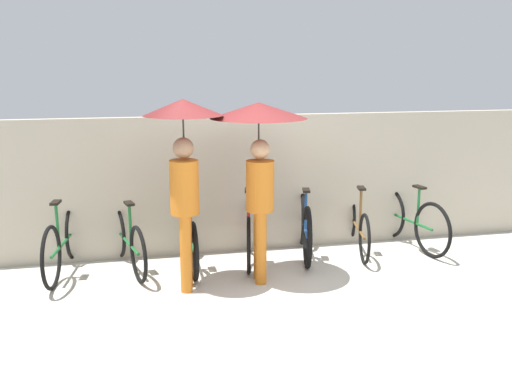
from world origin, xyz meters
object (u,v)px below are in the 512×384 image
object	(u,v)px
parked_bicycle_6	(409,219)
pedestrian_center	(259,138)
parked_bicycle_2	(190,237)
parked_bicycle_0	(63,242)
pedestrian_leading	(184,148)
parked_bicycle_5	(357,225)
parked_bicycle_4	(304,225)
parked_bicycle_3	(248,232)
parked_bicycle_1	(127,240)

from	to	relation	value
parked_bicycle_6	pedestrian_center	size ratio (longest dim) A/B	0.83
parked_bicycle_2	pedestrian_center	distance (m)	1.63
parked_bicycle_0	pedestrian_leading	bearing A→B (deg)	-110.25
parked_bicycle_6	pedestrian_center	xyz separation A→B (m)	(-2.30, -0.71, 1.28)
parked_bicycle_2	parked_bicycle_5	xyz separation A→B (m)	(2.29, 0.10, -0.01)
parked_bicycle_2	pedestrian_leading	world-z (taller)	pedestrian_leading
parked_bicycle_0	parked_bicycle_4	xyz separation A→B (m)	(3.05, -0.01, 0.02)
parked_bicycle_3	pedestrian_leading	xyz separation A→B (m)	(-0.87, -0.74, 1.23)
parked_bicycle_1	pedestrian_center	bearing A→B (deg)	-127.30
parked_bicycle_4	pedestrian_center	xyz separation A→B (m)	(-0.78, -0.69, 1.27)
parked_bicycle_3	parked_bicycle_6	distance (m)	2.29
parked_bicycle_3	parked_bicycle_4	size ratio (longest dim) A/B	0.96
parked_bicycle_1	pedestrian_leading	size ratio (longest dim) A/B	0.78
parked_bicycle_3	parked_bicycle_6	bearing A→B (deg)	-77.30
pedestrian_center	parked_bicycle_5	bearing A→B (deg)	31.53
parked_bicycle_0	parked_bicycle_1	size ratio (longest dim) A/B	1.06
parked_bicycle_1	parked_bicycle_2	xyz separation A→B (m)	(0.77, -0.04, 0.01)
parked_bicycle_1	parked_bicycle_5	size ratio (longest dim) A/B	0.98
parked_bicycle_1	parked_bicycle_3	world-z (taller)	parked_bicycle_3
parked_bicycle_0	parked_bicycle_5	xyz separation A→B (m)	(3.82, 0.03, -0.03)
parked_bicycle_2	parked_bicycle_5	size ratio (longest dim) A/B	1.02
parked_bicycle_1	pedestrian_center	xyz separation A→B (m)	(1.52, -0.67, 1.31)
parked_bicycle_3	parked_bicycle_6	world-z (taller)	parked_bicycle_3
parked_bicycle_1	parked_bicycle_5	xyz separation A→B (m)	(3.06, 0.06, -0.01)
parked_bicycle_4	pedestrian_leading	distance (m)	2.17
parked_bicycle_0	parked_bicycle_2	world-z (taller)	parked_bicycle_0
parked_bicycle_5	parked_bicycle_6	world-z (taller)	parked_bicycle_6
parked_bicycle_1	pedestrian_center	distance (m)	2.11
parked_bicycle_0	parked_bicycle_1	world-z (taller)	parked_bicycle_1
parked_bicycle_0	parked_bicycle_3	size ratio (longest dim) A/B	1.08
parked_bicycle_0	parked_bicycle_2	bearing A→B (deg)	-84.08
parked_bicycle_1	pedestrian_center	size ratio (longest dim) A/B	0.80
parked_bicycle_6	parked_bicycle_3	bearing A→B (deg)	82.28
parked_bicycle_2	pedestrian_center	bearing A→B (deg)	-129.32
parked_bicycle_6	pedestrian_center	bearing A→B (deg)	98.41
parked_bicycle_0	parked_bicycle_5	bearing A→B (deg)	-81.05
parked_bicycle_3	parked_bicycle_5	xyz separation A→B (m)	(1.53, 0.06, -0.02)
parked_bicycle_1	pedestrian_center	world-z (taller)	pedestrian_center
parked_bicycle_2	pedestrian_leading	size ratio (longest dim) A/B	0.82
parked_bicycle_0	parked_bicycle_3	xyz separation A→B (m)	(2.29, -0.03, -0.01)
parked_bicycle_1	pedestrian_leading	distance (m)	1.59
parked_bicycle_4	pedestrian_center	distance (m)	1.64
parked_bicycle_6	parked_bicycle_1	bearing A→B (deg)	81.84
parked_bicycle_2	parked_bicycle_5	world-z (taller)	parked_bicycle_5
parked_bicycle_1	parked_bicycle_6	xyz separation A→B (m)	(3.82, 0.04, 0.03)
parked_bicycle_0	parked_bicycle_6	bearing A→B (deg)	-81.43
parked_bicycle_5	pedestrian_leading	bearing A→B (deg)	121.33
parked_bicycle_4	pedestrian_center	size ratio (longest dim) A/B	0.82
pedestrian_leading	parked_bicycle_1	bearing A→B (deg)	139.59
pedestrian_center	parked_bicycle_2	bearing A→B (deg)	145.93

